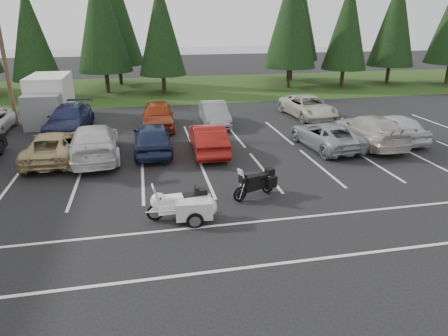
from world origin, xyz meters
TOP-DOWN VIEW (x-y plane):
  - ground at (0.00, 0.00)m, footprint 120.00×120.00m
  - grass_strip at (0.00, 24.00)m, footprint 80.00×16.00m
  - lake_water at (4.00, 55.00)m, footprint 70.00×50.00m
  - utility_pole at (-10.00, 12.00)m, footprint 1.60×0.26m
  - box_truck at (-8.00, 12.50)m, footprint 2.40×5.60m
  - stall_markings at (0.00, 2.00)m, footprint 32.00×16.00m
  - conifer_3 at (-10.50, 21.40)m, footprint 3.87×3.87m
  - conifer_4 at (-5.00, 22.90)m, footprint 4.80×4.80m
  - conifer_5 at (0.00, 21.60)m, footprint 4.14×4.14m
  - conifer_6 at (12.00, 22.10)m, footprint 4.93×4.93m
  - conifer_7 at (17.50, 21.80)m, footprint 4.27×4.27m
  - conifer_8 at (23.00, 22.60)m, footprint 4.53×4.53m
  - conifer_back_b at (-4.00, 27.50)m, footprint 4.97×4.97m
  - conifer_back_c at (14.00, 26.80)m, footprint 5.50×5.50m
  - car_near_2 at (-6.29, 4.49)m, footprint 2.36×5.06m
  - car_near_3 at (-4.42, 4.40)m, footprint 2.73×5.84m
  - car_near_4 at (-1.61, 4.69)m, footprint 1.92×4.68m
  - car_near_5 at (1.13, 4.10)m, footprint 1.71×4.58m
  - car_near_6 at (7.36, 3.73)m, footprint 2.71×5.04m
  - car_near_7 at (9.92, 3.84)m, footprint 2.26×5.45m
  - car_near_8 at (11.66, 4.18)m, footprint 2.06×4.56m
  - car_far_1 at (-6.37, 9.77)m, footprint 2.67×5.47m
  - car_far_2 at (-1.12, 9.53)m, footprint 2.10×4.82m
  - car_far_3 at (2.46, 9.58)m, footprint 1.60×4.39m
  - car_far_4 at (9.12, 10.33)m, footprint 2.87×5.41m
  - touring_motorcycle at (-1.04, -2.66)m, footprint 2.41×0.89m
  - cargo_trailer at (-0.53, -3.01)m, footprint 1.82×1.09m
  - adventure_motorcycle at (2.00, -1.57)m, footprint 2.30×1.54m

SIDE VIEW (x-z plane):
  - ground at x=0.00m, z-range 0.00..0.00m
  - lake_water at x=4.00m, z-range -0.01..0.01m
  - stall_markings at x=0.00m, z-range 0.00..0.01m
  - grass_strip at x=0.00m, z-range 0.00..0.01m
  - cargo_trailer at x=-0.53m, z-range 0.00..0.82m
  - touring_motorcycle at x=-1.04m, z-range 0.00..1.31m
  - adventure_motorcycle at x=2.00m, z-range 0.00..1.32m
  - car_near_6 at x=7.36m, z-range 0.00..1.34m
  - car_near_2 at x=-6.29m, z-range 0.00..1.40m
  - car_far_3 at x=2.46m, z-range 0.00..1.44m
  - car_far_4 at x=9.12m, z-range 0.00..1.45m
  - car_near_5 at x=1.13m, z-range 0.00..1.50m
  - car_near_8 at x=11.66m, z-range 0.00..1.52m
  - car_far_1 at x=-6.37m, z-range 0.00..1.53m
  - car_near_7 at x=9.92m, z-range 0.00..1.58m
  - car_near_4 at x=-1.61m, z-range 0.00..1.59m
  - car_far_2 at x=-1.12m, z-range 0.00..1.62m
  - car_near_3 at x=-4.42m, z-range 0.00..1.65m
  - box_truck at x=-8.00m, z-range 0.00..2.90m
  - utility_pole at x=-10.00m, z-range 0.20..9.20m
  - conifer_3 at x=-10.50m, z-range 0.76..9.78m
  - conifer_5 at x=0.00m, z-range 0.81..10.45m
  - conifer_7 at x=17.50m, z-range 0.84..10.78m
  - conifer_8 at x=23.00m, z-range 0.89..11.45m
  - conifer_4 at x=-5.00m, z-range 0.95..12.12m
  - conifer_6 at x=12.00m, z-range 0.97..12.45m
  - conifer_back_b at x=-4.00m, z-range 0.98..12.56m
  - conifer_back_c at x=14.00m, z-range 1.09..13.90m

